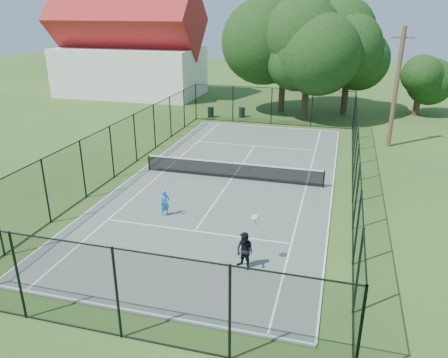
% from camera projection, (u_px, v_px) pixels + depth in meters
% --- Properties ---
extents(ground, '(120.00, 120.00, 0.00)m').
position_uv_depth(ground, '(232.00, 179.00, 24.37)').
color(ground, '#2D4C1A').
extents(tennis_court, '(11.00, 24.00, 0.06)m').
position_uv_depth(tennis_court, '(232.00, 179.00, 24.36)').
color(tennis_court, '#515F59').
rests_on(tennis_court, ground).
extents(tennis_net, '(10.08, 0.08, 0.95)m').
position_uv_depth(tennis_net, '(232.00, 170.00, 24.16)').
color(tennis_net, black).
rests_on(tennis_net, tennis_court).
extents(fence, '(13.10, 26.10, 3.00)m').
position_uv_depth(fence, '(232.00, 154.00, 23.82)').
color(fence, black).
rests_on(fence, ground).
extents(tree_near_left, '(7.77, 7.77, 10.14)m').
position_uv_depth(tree_near_left, '(284.00, 41.00, 38.11)').
color(tree_near_left, '#332114').
rests_on(tree_near_left, ground).
extents(tree_near_mid, '(7.00, 7.00, 9.16)m').
position_uv_depth(tree_near_mid, '(308.00, 52.00, 35.31)').
color(tree_near_mid, '#332114').
rests_on(tree_near_mid, ground).
extents(tree_near_right, '(6.11, 6.11, 8.43)m').
position_uv_depth(tree_near_right, '(349.00, 53.00, 37.24)').
color(tree_near_right, '#332114').
rests_on(tree_near_right, ground).
extents(tree_far_right, '(4.17, 4.17, 5.52)m').
position_uv_depth(tree_far_right, '(421.00, 76.00, 37.82)').
color(tree_far_right, '#332114').
rests_on(tree_far_right, ground).
extents(building, '(15.30, 8.15, 11.87)m').
position_uv_depth(building, '(129.00, 48.00, 46.50)').
color(building, silver).
rests_on(building, ground).
extents(trash_bin_left, '(0.58, 0.58, 0.87)m').
position_uv_depth(trash_bin_left, '(211.00, 112.00, 38.17)').
color(trash_bin_left, black).
rests_on(trash_bin_left, ground).
extents(trash_bin_right, '(0.58, 0.58, 0.86)m').
position_uv_depth(trash_bin_right, '(242.00, 112.00, 38.16)').
color(trash_bin_right, black).
rests_on(trash_bin_right, ground).
extents(utility_pole, '(1.40, 0.30, 7.89)m').
position_uv_depth(utility_pole, '(396.00, 88.00, 28.81)').
color(utility_pole, '#4C3823').
rests_on(utility_pole, ground).
extents(player_blue, '(0.84, 0.53, 1.22)m').
position_uv_depth(player_blue, '(165.00, 203.00, 19.80)').
color(player_blue, blue).
rests_on(player_blue, tennis_court).
extents(player_black, '(0.86, 0.90, 2.02)m').
position_uv_depth(player_black, '(245.00, 251.00, 15.68)').
color(player_black, black).
rests_on(player_black, tennis_court).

